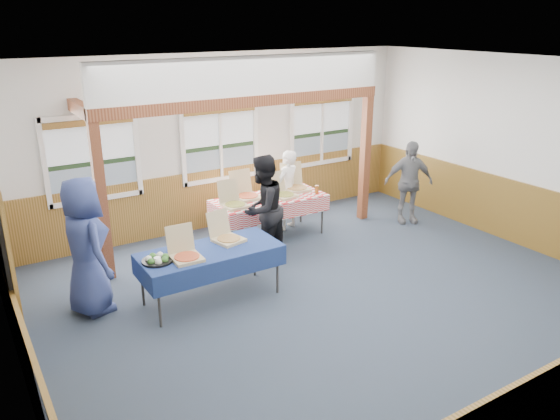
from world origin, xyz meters
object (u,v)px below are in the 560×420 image
object	(u,v)px
man_blue	(86,246)
person_grey	(408,182)
table_left	(210,253)
woman_black	(263,209)
table_right	(269,200)
woman_white	(287,190)

from	to	relation	value
man_blue	person_grey	world-z (taller)	man_blue
table_left	person_grey	xyz separation A→B (m)	(4.55, 0.84, 0.10)
woman_black	table_right	bearing A→B (deg)	-153.20
woman_white	person_grey	xyz separation A→B (m)	(2.16, -0.92, 0.05)
table_right	woman_white	world-z (taller)	woman_white
table_right	person_grey	size ratio (longest dim) A/B	1.32
table_right	person_grey	distance (m)	2.77
woman_black	person_grey	distance (m)	3.26
table_right	woman_white	xyz separation A→B (m)	(0.51, 0.22, 0.05)
woman_black	man_blue	size ratio (longest dim) A/B	0.94
woman_white	person_grey	size ratio (longest dim) A/B	0.94
woman_black	man_blue	bearing A→B (deg)	-21.97
woman_white	woman_black	bearing A→B (deg)	20.84
woman_white	person_grey	world-z (taller)	person_grey
woman_white	person_grey	distance (m)	2.35
man_blue	person_grey	size ratio (longest dim) A/B	1.17
table_left	man_blue	size ratio (longest dim) A/B	1.04
table_left	table_right	world-z (taller)	same
table_right	woman_white	distance (m)	0.56
man_blue	table_left	bearing A→B (deg)	-121.10
woman_white	person_grey	bearing A→B (deg)	135.76
woman_black	person_grey	bearing A→B (deg)	154.89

